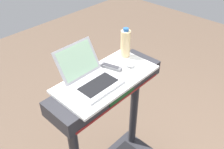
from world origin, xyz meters
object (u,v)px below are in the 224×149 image
Objects in this scene: computer_mouse at (129,64)px; tv_remote at (111,67)px; laptop at (90,76)px; water_bottle at (125,43)px.

tv_remote is at bearing 154.26° from computer_mouse.
tv_remote is (0.21, 0.01, -0.04)m from laptop.
laptop is at bearing -176.70° from tv_remote.
computer_mouse is 0.17m from water_bottle.
water_bottle reaches higher than tv_remote.
computer_mouse is at bearing -32.87° from tv_remote.
tv_remote is at bearing -169.06° from water_bottle.
tv_remote is (-0.11, 0.07, -0.01)m from computer_mouse.
water_bottle is at bearing 10.94° from tv_remote.
water_bottle is (0.09, 0.11, 0.09)m from computer_mouse.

